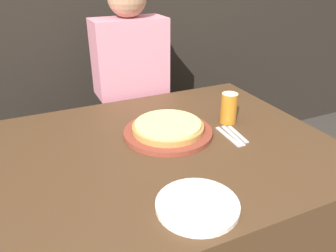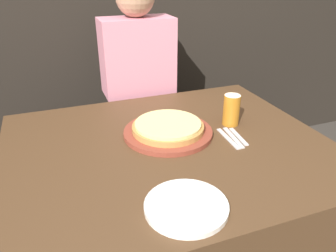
{
  "view_description": "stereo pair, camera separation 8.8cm",
  "coord_description": "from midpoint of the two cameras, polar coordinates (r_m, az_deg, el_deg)",
  "views": [
    {
      "loc": [
        -0.49,
        -1.05,
        1.41
      ],
      "look_at": [
        0.03,
        0.08,
        0.79
      ],
      "focal_mm": 35.0,
      "sensor_mm": 36.0,
      "label": 1
    },
    {
      "loc": [
        -0.41,
        -1.08,
        1.41
      ],
      "look_at": [
        0.03,
        0.08,
        0.79
      ],
      "focal_mm": 35.0,
      "sensor_mm": 36.0,
      "label": 2
    }
  ],
  "objects": [
    {
      "name": "dinner_plate",
      "position": [
        1.01,
        2.58,
        -13.66
      ],
      "size": [
        0.25,
        0.25,
        0.02
      ],
      "color": "white",
      "rests_on": "dining_table"
    },
    {
      "name": "dinner_knife",
      "position": [
        1.41,
        9.49,
        -1.64
      ],
      "size": [
        0.04,
        0.18,
        0.0
      ],
      "color": "silver",
      "rests_on": "dining_table"
    },
    {
      "name": "spoon",
      "position": [
        1.43,
        10.33,
        -1.44
      ],
      "size": [
        0.03,
        0.16,
        0.0
      ],
      "color": "silver",
      "rests_on": "dining_table"
    },
    {
      "name": "pizza_on_board",
      "position": [
        1.4,
        -1.81,
        -0.6
      ],
      "size": [
        0.38,
        0.38,
        0.06
      ],
      "color": "brown",
      "rests_on": "dining_table"
    },
    {
      "name": "fork",
      "position": [
        1.4,
        8.63,
        -1.84
      ],
      "size": [
        0.03,
        0.18,
        0.0
      ],
      "color": "silver",
      "rests_on": "dining_table"
    },
    {
      "name": "diner_person",
      "position": [
        1.97,
        -7.5,
        4.17
      ],
      "size": [
        0.4,
        0.21,
        1.36
      ],
      "color": "#33333D",
      "rests_on": "ground_plane"
    },
    {
      "name": "beer_glass",
      "position": [
        1.5,
        8.93,
        3.28
      ],
      "size": [
        0.07,
        0.07,
        0.14
      ],
      "color": "#B7701E",
      "rests_on": "dining_table"
    },
    {
      "name": "dining_table",
      "position": [
        1.55,
        -1.36,
        -15.34
      ],
      "size": [
        1.3,
        1.07,
        0.75
      ],
      "color": "#4C331E",
      "rests_on": "ground_plane"
    }
  ]
}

